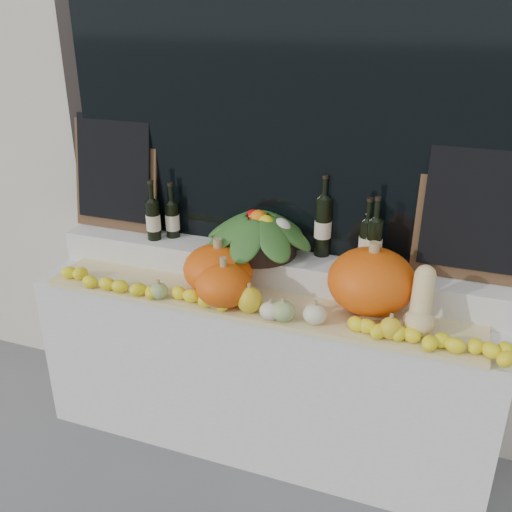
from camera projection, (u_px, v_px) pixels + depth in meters
display_sill at (261, 369)px, 2.98m from camera, size 2.30×0.55×0.88m
rear_tier at (271, 268)px, 2.89m from camera, size 2.30×0.25×0.16m
straw_bedding at (252, 304)px, 2.69m from camera, size 2.10×0.32×0.02m
pumpkin_left at (218, 269)px, 2.75m from camera, size 0.39×0.39×0.23m
pumpkin_right at (371, 281)px, 2.55m from camera, size 0.41×0.41×0.29m
pumpkin_center at (224, 285)px, 2.62m from camera, size 0.29×0.29×0.20m
butternut_squash at (421, 305)px, 2.39m from camera, size 0.13×0.20×0.28m
decorative_gourds at (271, 307)px, 2.53m from camera, size 1.17×0.13×0.15m
lemon_heap at (244, 307)px, 2.57m from camera, size 2.20×0.16×0.06m
produce_bowl at (259, 232)px, 2.82m from camera, size 0.58×0.58×0.24m
wine_bottle_far_left at (153, 220)px, 2.99m from camera, size 0.08×0.08×0.32m
wine_bottle_near_left at (172, 219)px, 3.03m from camera, size 0.08×0.08×0.30m
wine_bottle_tall at (323, 226)px, 2.79m from camera, size 0.08×0.08×0.41m
wine_bottle_near_right at (367, 242)px, 2.69m from camera, size 0.08×0.08×0.33m
wine_bottle_far_right at (374, 244)px, 2.64m from camera, size 0.08×0.08×0.36m
chalkboard_left at (115, 171)px, 3.07m from camera, size 0.50×0.12×0.62m
chalkboard_right at (476, 210)px, 2.49m from camera, size 0.50×0.12×0.62m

